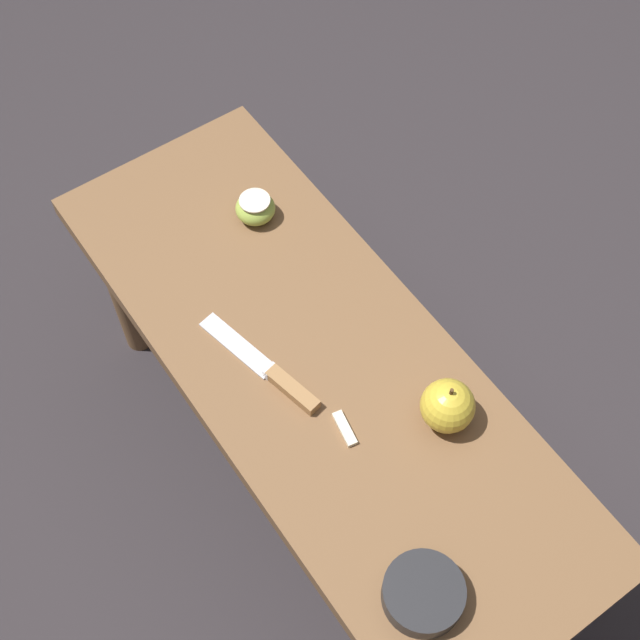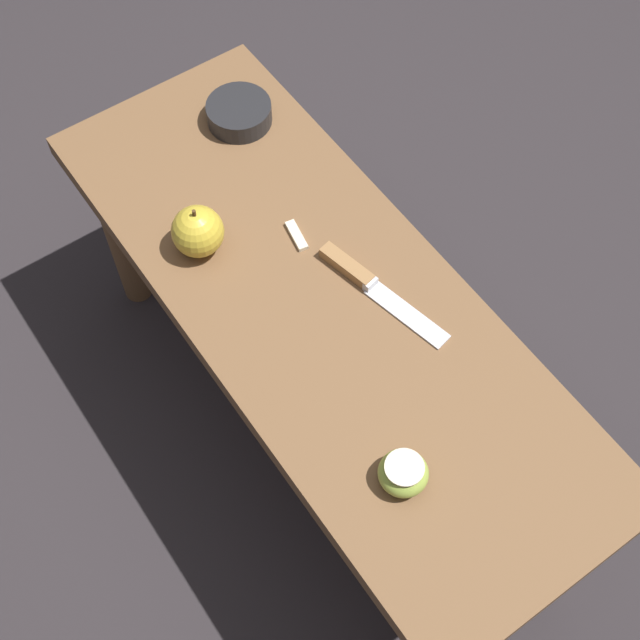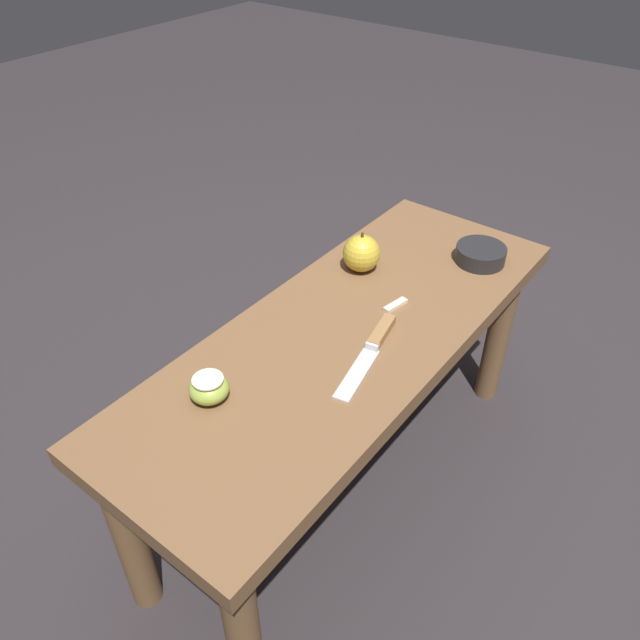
{
  "view_description": "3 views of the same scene",
  "coord_description": "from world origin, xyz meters",
  "px_view_note": "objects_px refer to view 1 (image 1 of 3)",
  "views": [
    {
      "loc": [
        0.58,
        -0.4,
        1.76
      ],
      "look_at": [
        -0.05,
        0.04,
        0.52
      ],
      "focal_mm": 50.0,
      "sensor_mm": 36.0,
      "label": 1
    },
    {
      "loc": [
        -0.61,
        0.43,
        1.68
      ],
      "look_at": [
        -0.05,
        0.04,
        0.52
      ],
      "focal_mm": 50.0,
      "sensor_mm": 36.0,
      "label": 2
    },
    {
      "loc": [
        -0.82,
        -0.56,
        1.28
      ],
      "look_at": [
        -0.05,
        0.04,
        0.52
      ],
      "focal_mm": 35.0,
      "sensor_mm": 36.0,
      "label": 3
    }
  ],
  "objects_px": {
    "apple_cut": "(255,208)",
    "apple_whole": "(448,406)",
    "knife": "(276,376)",
    "bowl": "(423,593)",
    "wooden_bench": "(318,384)"
  },
  "relations": [
    {
      "from": "apple_whole",
      "to": "apple_cut",
      "type": "relative_size",
      "value": 1.34
    },
    {
      "from": "knife",
      "to": "apple_whole",
      "type": "relative_size",
      "value": 2.62
    },
    {
      "from": "apple_cut",
      "to": "wooden_bench",
      "type": "bearing_deg",
      "value": -14.46
    },
    {
      "from": "wooden_bench",
      "to": "apple_cut",
      "type": "distance_m",
      "value": 0.34
    },
    {
      "from": "knife",
      "to": "apple_cut",
      "type": "relative_size",
      "value": 3.52
    },
    {
      "from": "wooden_bench",
      "to": "apple_whole",
      "type": "bearing_deg",
      "value": 27.89
    },
    {
      "from": "apple_whole",
      "to": "bowl",
      "type": "relative_size",
      "value": 0.83
    },
    {
      "from": "knife",
      "to": "apple_whole",
      "type": "distance_m",
      "value": 0.28
    },
    {
      "from": "knife",
      "to": "bowl",
      "type": "height_order",
      "value": "bowl"
    },
    {
      "from": "bowl",
      "to": "apple_whole",
      "type": "bearing_deg",
      "value": 134.37
    },
    {
      "from": "apple_cut",
      "to": "apple_whole",
      "type": "bearing_deg",
      "value": 2.77
    },
    {
      "from": "knife",
      "to": "bowl",
      "type": "xyz_separation_m",
      "value": [
        0.41,
        -0.02,
        0.01
      ]
    },
    {
      "from": "wooden_bench",
      "to": "apple_whole",
      "type": "height_order",
      "value": "apple_whole"
    },
    {
      "from": "bowl",
      "to": "knife",
      "type": "bearing_deg",
      "value": 176.61
    },
    {
      "from": "apple_cut",
      "to": "knife",
      "type": "bearing_deg",
      "value": -27.34
    }
  ]
}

